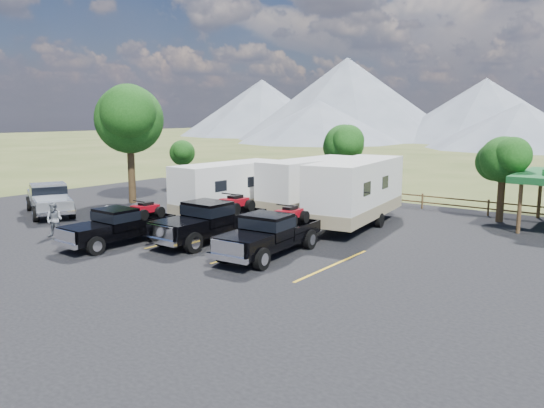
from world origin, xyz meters
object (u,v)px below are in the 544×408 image
Objects in this scene: rig_center at (211,219)px; person_b at (54,220)px; tree_big_nw at (129,119)px; person_a at (108,222)px; rig_right at (270,233)px; trailer_center at (312,185)px; rig_left at (120,225)px; trailer_left at (229,189)px; pickup_silver at (49,199)px; trailer_right at (356,192)px.

rig_center reaches higher than person_b.
tree_big_nw reaches higher than person_a.
trailer_center is (-3.71, 9.01, 0.76)m from rig_right.
rig_left is 11.96m from trailer_center.
person_b is (-3.38, -8.95, -0.79)m from trailer_left.
rig_left is at bearing -84.40° from trailer_left.
pickup_silver is at bearing 123.82° from person_b.
rig_left is 0.87× the size of pickup_silver.
trailer_left is 7.67m from person_a.
rig_center is 7.72m from person_b.
rig_right is at bearing -64.72° from trailer_center.
rig_right is 8.83m from trailer_left.
trailer_right reaches higher than trailer_center.
rig_right is 10.97m from person_b.
trailer_center is 0.93× the size of trailer_right.
tree_big_nw is 0.83× the size of trailer_center.
trailer_center is 5.58× the size of person_b.
rig_left is 0.55× the size of trailer_right.
rig_left is (8.94, -7.81, -4.66)m from tree_big_nw.
trailer_right is (7.07, 2.04, 0.20)m from trailer_left.
trailer_left reaches higher than person_a.
trailer_right is 17.92m from pickup_silver.
trailer_left is at bearing 0.59° from tree_big_nw.
person_a is at bearing 3.70° from person_b.
pickup_silver is (-15.95, -0.55, 0.01)m from rig_right.
rig_right is (6.69, 2.54, 0.06)m from rig_left.
person_a is at bearing -108.35° from trailer_center.
person_a is at bearing -137.82° from trailer_right.
pickup_silver is at bearing 177.74° from rig_right.
trailer_right is 12.63m from person_a.
tree_big_nw is at bearing -179.74° from trailer_right.
tree_big_nw is 4.62× the size of person_b.
tree_big_nw reaches higher than rig_right.
person_b is (-6.60, -4.00, -0.17)m from rig_center.
tree_big_nw is 7.41m from pickup_silver.
rig_right reaches higher than pickup_silver.
person_b is (-10.45, -10.99, -0.99)m from trailer_right.
trailer_right reaches higher than rig_center.
person_a is (-1.38, 0.34, -0.10)m from rig_left.
trailer_right is 15.20m from person_b.
trailer_left reaches higher than rig_center.
person_b is at bearing -141.02° from trailer_right.
rig_left is at bearing -41.14° from tree_big_nw.
rig_right reaches higher than person_b.
tree_big_nw is 11.33m from person_b.
pickup_silver is at bearing -143.20° from trailer_left.
rig_center is at bearing -53.43° from trailer_left.
trailer_left is (-3.22, 4.95, 0.62)m from rig_center.
tree_big_nw is 1.29× the size of rig_right.
rig_left is 3.51× the size of person_a.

